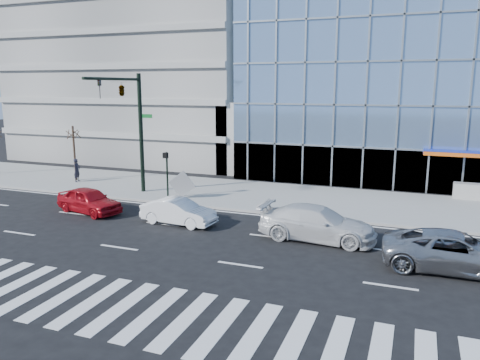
% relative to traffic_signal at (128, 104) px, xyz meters
% --- Properties ---
extents(ground, '(160.00, 160.00, 0.00)m').
position_rel_traffic_signal_xyz_m(ground, '(11.00, -4.57, -6.16)').
color(ground, black).
rests_on(ground, ground).
extents(sidewalk, '(120.00, 8.00, 0.15)m').
position_rel_traffic_signal_xyz_m(sidewalk, '(11.00, 3.43, -6.09)').
color(sidewalk, gray).
rests_on(sidewalk, ground).
extents(parking_garage, '(24.00, 24.00, 20.00)m').
position_rel_traffic_signal_xyz_m(parking_garage, '(-9.00, 21.43, 3.84)').
color(parking_garage, gray).
rests_on(parking_garage, ground).
extents(ramp_block, '(6.00, 8.00, 6.00)m').
position_rel_traffic_signal_xyz_m(ramp_block, '(5.00, 13.43, -3.16)').
color(ramp_block, gray).
rests_on(ramp_block, ground).
extents(tower_backdrop, '(14.00, 14.00, 48.00)m').
position_rel_traffic_signal_xyz_m(tower_backdrop, '(-19.00, 65.43, 17.84)').
color(tower_backdrop, gray).
rests_on(tower_backdrop, ground).
extents(traffic_signal, '(1.14, 5.74, 8.00)m').
position_rel_traffic_signal_xyz_m(traffic_signal, '(0.00, 0.00, 0.00)').
color(traffic_signal, black).
rests_on(traffic_signal, sidewalk).
extents(ped_signal_post, '(0.30, 0.33, 3.00)m').
position_rel_traffic_signal_xyz_m(ped_signal_post, '(2.50, 0.37, -4.02)').
color(ped_signal_post, black).
rests_on(ped_signal_post, sidewalk).
extents(street_tree_near, '(1.10, 1.10, 4.23)m').
position_rel_traffic_signal_xyz_m(street_tree_near, '(-7.00, 2.93, -2.39)').
color(street_tree_near, '#332319').
rests_on(street_tree_near, sidewalk).
extents(silver_suv, '(5.75, 2.75, 1.58)m').
position_rel_traffic_signal_xyz_m(silver_suv, '(19.31, -6.03, -5.37)').
color(silver_suv, '#A4A4A9').
rests_on(silver_suv, ground).
extents(white_suv, '(5.75, 2.53, 1.64)m').
position_rel_traffic_signal_xyz_m(white_suv, '(13.31, -4.19, -5.34)').
color(white_suv, silver).
rests_on(white_suv, ground).
extents(white_sedan, '(4.27, 1.79, 1.37)m').
position_rel_traffic_signal_xyz_m(white_sedan, '(5.78, -4.23, -5.48)').
color(white_sedan, white).
rests_on(white_sedan, ground).
extents(red_sedan, '(4.65, 2.75, 1.48)m').
position_rel_traffic_signal_xyz_m(red_sedan, '(-0.22, -4.05, -5.42)').
color(red_sedan, '#A00C15').
rests_on(red_sedan, ground).
extents(pedestrian, '(0.50, 0.69, 1.76)m').
position_rel_traffic_signal_xyz_m(pedestrian, '(-6.51, 2.49, -5.13)').
color(pedestrian, black).
rests_on(pedestrian, sidewalk).
extents(tilted_panel, '(1.82, 0.33, 1.83)m').
position_rel_traffic_signal_xyz_m(tilted_panel, '(3.49, 0.57, -5.10)').
color(tilted_panel, '#959595').
rests_on(tilted_panel, sidewalk).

